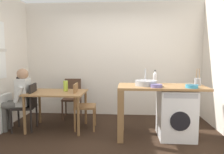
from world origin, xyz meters
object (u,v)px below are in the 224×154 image
chair_opposite (81,103)px  mixing_bowl (156,86)px  vase (66,86)px  colander (192,86)px  chair_spare_by_wall (72,96)px  utensil_crock (198,82)px  bottle_tall_green (155,77)px  dining_table (57,97)px  washing_machine (176,113)px  chair_person_seat (28,104)px  seated_person (19,96)px

chair_opposite → mixing_bowl: 1.53m
chair_opposite → vase: (-0.33, 0.06, 0.34)m
colander → mixing_bowl: bearing=178.0°
chair_spare_by_wall → utensil_crock: utensil_crock is taller
chair_spare_by_wall → bottle_tall_green: bearing=152.1°
dining_table → washing_machine: washing_machine is taller
vase → colander: bearing=-14.3°
chair_spare_by_wall → colander: (2.32, -1.25, 0.44)m
mixing_bowl → vase: size_ratio=0.94×
dining_table → bottle_tall_green: bottle_tall_green is taller
mixing_bowl → vase: (-1.70, 0.56, -0.11)m
utensil_crock → vase: bearing=172.8°
chair_person_seat → chair_spare_by_wall: bearing=-45.2°
chair_person_seat → bottle_tall_green: size_ratio=3.51×
washing_machine → utensil_crock: size_ratio=2.87×
chair_person_seat → chair_opposite: (1.02, 0.13, 0.00)m
bottle_tall_green → washing_machine: bearing=-37.7°
bottle_tall_green → colander: 0.72m
chair_opposite → utensil_crock: 2.19m
dining_table → colander: colander is taller
bottle_tall_green → vase: bearing=176.7°
washing_machine → mixing_bowl: bearing=-152.3°
chair_person_seat → seated_person: (-0.16, -0.02, 0.16)m
chair_spare_by_wall → vase: (0.06, -0.67, 0.34)m
vase → chair_person_seat: bearing=-164.8°
utensil_crock → colander: 0.33m
dining_table → mixing_bowl: mixing_bowl is taller
mixing_bowl → vase: bearing=161.8°
washing_machine → mixing_bowl: mixing_bowl is taller
dining_table → seated_person: 0.72m
bottle_tall_green → utensil_crock: utensil_crock is taller
colander → chair_opposite: bearing=164.9°
washing_machine → utensil_crock: utensil_crock is taller
dining_table → chair_opposite: 0.50m
washing_machine → utensil_crock: (0.37, 0.05, 0.56)m
chair_opposite → washing_machine: bearing=75.1°
mixing_bowl → utensil_crock: 0.79m
chair_spare_by_wall → vase: size_ratio=4.34×
colander → utensil_crock: bearing=56.3°
bottle_tall_green → utensil_crock: bearing=-16.5°
utensil_crock → vase: size_ratio=1.44×
utensil_crock → mixing_bowl: bearing=-161.4°
chair_opposite → vase: vase is taller
chair_spare_by_wall → bottle_tall_green: (1.79, -0.77, 0.53)m
seated_person → chair_opposite: bearing=-91.1°
mixing_bowl → colander: 0.56m
utensil_crock → chair_person_seat: bearing=177.8°
dining_table → mixing_bowl: size_ratio=5.64×
dining_table → utensil_crock: 2.62m
dining_table → washing_machine: size_ratio=1.28×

